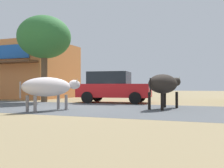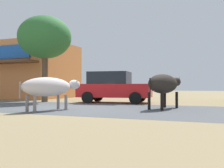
{
  "view_description": "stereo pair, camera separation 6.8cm",
  "coord_description": "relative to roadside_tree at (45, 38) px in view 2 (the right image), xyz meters",
  "views": [
    {
      "loc": [
        5.52,
        -9.6,
        0.9
      ],
      "look_at": [
        1.43,
        1.05,
        0.98
      ],
      "focal_mm": 42.41,
      "sensor_mm": 36.0,
      "label": 1
    },
    {
      "loc": [
        5.59,
        -9.57,
        0.9
      ],
      "look_at": [
        1.43,
        1.05,
        0.98
      ],
      "focal_mm": 42.41,
      "sensor_mm": 36.0,
      "label": 2
    }
  ],
  "objects": [
    {
      "name": "asphalt_road",
      "position": [
        3.32,
        -2.83,
        -3.59
      ],
      "size": [
        72.0,
        5.48,
        0.0
      ],
      "primitive_type": "cube",
      "color": "#4D5155",
      "rests_on": "ground"
    },
    {
      "name": "parked_hatchback_car",
      "position": [
        3.85,
        0.73,
        -2.75
      ],
      "size": [
        3.98,
        2.25,
        1.64
      ],
      "color": "red",
      "rests_on": "ground"
    },
    {
      "name": "cow_far_dark",
      "position": [
        7.04,
        -2.03,
        -2.63
      ],
      "size": [
        1.28,
        2.58,
        1.35
      ],
      "color": "#2B2520",
      "rests_on": "ground"
    },
    {
      "name": "roadside_tree",
      "position": [
        0.0,
        0.0,
        0.0
      ],
      "size": [
        2.97,
        2.97,
        4.81
      ],
      "color": "brown",
      "rests_on": "ground"
    },
    {
      "name": "ground",
      "position": [
        3.32,
        -2.83,
        -3.59
      ],
      "size": [
        80.0,
        80.0,
        0.0
      ],
      "primitive_type": "plane",
      "color": "#917E58"
    },
    {
      "name": "cow_near_brown",
      "position": [
        3.32,
        -4.37,
        -2.74
      ],
      "size": [
        1.31,
        2.59,
        1.21
      ],
      "color": "silver",
      "rests_on": "ground"
    },
    {
      "name": "storefront_left_cafe",
      "position": [
        -5.35,
        4.04,
        -1.58
      ],
      "size": [
        8.19,
        6.27,
        4.02
      ],
      "color": "#DD8449",
      "rests_on": "ground"
    }
  ]
}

